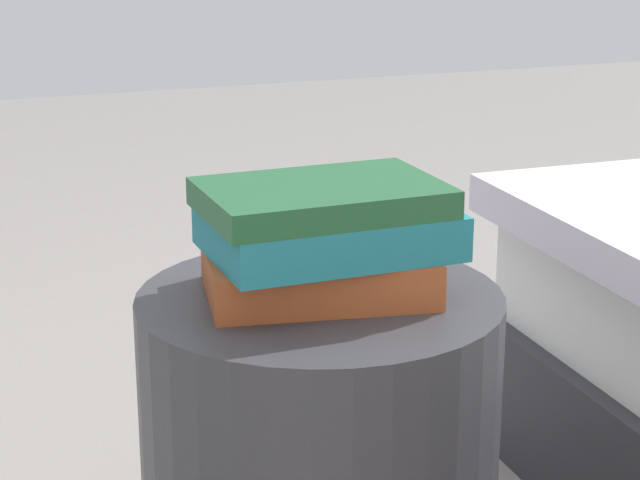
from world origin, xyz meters
TOP-DOWN VIEW (x-y plane):
  - side_table at (0.00, 0.00)m, footprint 0.43×0.43m
  - book_rust at (0.00, -0.01)m, footprint 0.28×0.21m
  - book_teal at (-0.01, -0.00)m, footprint 0.28×0.19m
  - book_forest at (0.00, 0.01)m, footprint 0.27×0.18m

SIDE VIEW (x-z plane):
  - side_table at x=0.00m, z-range 0.00..0.46m
  - book_rust at x=0.00m, z-range 0.46..0.51m
  - book_teal at x=-0.01m, z-range 0.51..0.56m
  - book_forest at x=0.00m, z-range 0.56..0.59m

